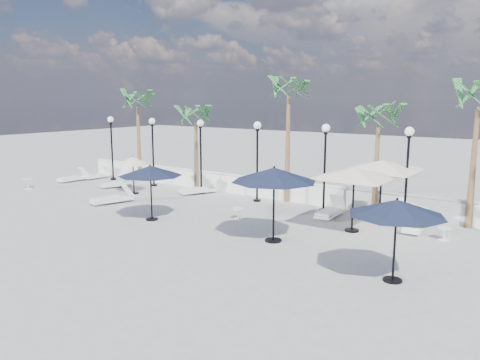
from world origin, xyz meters
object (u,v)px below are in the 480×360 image
Objects in this scene: lounger_4 at (198,189)px; parasol_cream_sq_a at (354,168)px; lounger_5 at (331,211)px; lounger_6 at (416,224)px; parasol_navy_left at (150,171)px; lounger_0 at (73,178)px; lounger_3 at (112,198)px; parasol_navy_right at (397,208)px; parasol_navy_mid at (274,175)px; parasol_cream_sq_b at (382,161)px; lounger_1 at (98,175)px; lounger_2 at (116,184)px; parasol_cream_small at (133,161)px.

parasol_cream_sq_a is (9.22, -1.97, 2.14)m from lounger_4.
lounger_6 is at bearing -2.74° from lounger_5.
lounger_6 is at bearing 26.62° from parasol_navy_left.
lounger_0 is 0.93× the size of lounger_5.
parasol_navy_left is at bearing 0.32° from lounger_3.
lounger_4 is at bearing 153.59° from parasol_navy_right.
parasol_navy_mid is 1.14× the size of parasol_navy_right.
lounger_6 is 0.37× the size of parasol_cream_sq_b.
lounger_6 is at bearing 22.48° from lounger_4.
parasol_navy_left is (1.88, -5.13, 1.78)m from lounger_4.
parasol_navy_left is at bearing -142.89° from lounger_5.
parasol_navy_mid is at bearing 165.06° from parasol_navy_right.
lounger_6 is (19.66, 1.01, 0.01)m from lounger_0.
lounger_0 is 11.16m from parasol_navy_left.
lounger_0 is 1.02× the size of lounger_1.
parasol_cream_sq_a is (1.76, 2.77, 0.04)m from parasol_navy_mid.
lounger_3 is at bearing -27.63° from lounger_1.
parasol_cream_sq_a is at bearing 23.30° from parasol_navy_left.
lounger_0 is 0.35× the size of parasol_cream_sq_b.
parasol_cream_sq_a is at bearing 20.23° from lounger_2.
parasol_navy_left is at bearing -44.91° from lounger_4.
lounger_0 is 18.30m from parasol_cream_sq_b.
parasol_cream_small is (-14.76, 4.06, -0.34)m from parasol_navy_right.
parasol_cream_small is (-10.43, -1.45, 1.46)m from lounger_5.
lounger_2 is 0.88× the size of lounger_5.
lounger_3 is (6.63, -2.56, 0.02)m from lounger_0.
parasol_navy_right reaches higher than lounger_0.
parasol_navy_mid reaches higher than parasol_navy_right.
lounger_3 is 4.47m from lounger_4.
parasol_cream_sq_b is 12.52m from parasol_cream_small.
parasol_navy_left reaches higher than lounger_2.
parasol_navy_left is (10.02, -5.13, 1.80)m from lounger_1.
lounger_2 is (3.22, -1.27, -0.01)m from lounger_1.
lounger_6 is at bearing 37.60° from parasol_cream_sq_a.
parasol_navy_mid is at bearing -114.26° from parasol_cream_sq_b.
lounger_6 is at bearing 49.10° from parasol_navy_mid.
parasol_cream_sq_b reaches higher than lounger_3.
lounger_5 is at bearing 7.92° from parasol_cream_small.
parasol_cream_sq_a is at bearing -46.43° from lounger_5.
lounger_5 is 3.05m from parasol_cream_sq_a.
lounger_2 is at bearing -178.20° from lounger_5.
parasol_cream_small is at bearing -14.10° from lounger_1.
lounger_3 reaches higher than lounger_1.
parasol_cream_small is (-12.36, -1.87, -0.77)m from parasol_cream_sq_b.
lounger_3 is at bearing -17.81° from lounger_0.
lounger_5 is at bearing 3.71° from lounger_1.
parasol_cream_sq_b is at bearing 33.56° from parasol_navy_left.
parasol_cream_sq_b is at bearing 28.00° from lounger_2.
parasol_cream_sq_b reaches higher than parasol_navy_left.
lounger_4 is at bearing 174.73° from lounger_5.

